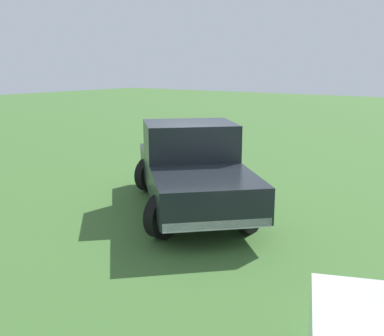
% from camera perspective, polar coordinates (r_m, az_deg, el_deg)
% --- Properties ---
extents(ground_plane, '(80.00, 80.00, 0.00)m').
position_cam_1_polar(ground_plane, '(10.33, 0.30, -4.42)').
color(ground_plane, '#3D662D').
extents(pickup_truck, '(4.86, 4.94, 1.84)m').
position_cam_1_polar(pickup_truck, '(9.85, -0.13, 0.51)').
color(pickup_truck, black).
rests_on(pickup_truck, ground_plane).
extents(traffic_cone, '(0.32, 0.32, 0.55)m').
position_cam_1_polar(traffic_cone, '(13.41, 5.14, 0.72)').
color(traffic_cone, orange).
rests_on(traffic_cone, ground_plane).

